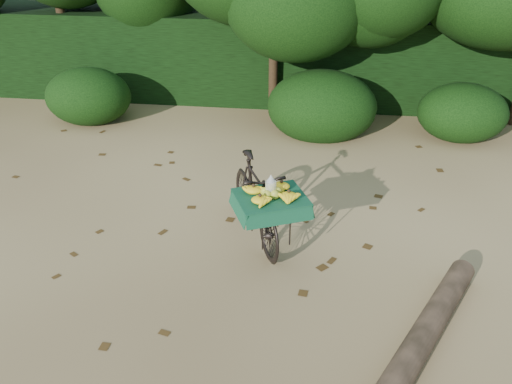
# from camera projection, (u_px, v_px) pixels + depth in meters

# --- Properties ---
(ground) EXTENTS (80.00, 80.00, 0.00)m
(ground) POSITION_uv_depth(u_px,v_px,m) (187.00, 257.00, 6.61)
(ground) COLOR tan
(ground) RESTS_ON ground
(vendor_bicycle) EXTENTS (1.34, 1.92, 1.09)m
(vendor_bicycle) POSITION_uv_depth(u_px,v_px,m) (256.00, 200.00, 6.74)
(vendor_bicycle) COLOR black
(vendor_bicycle) RESTS_ON ground
(fallen_log) EXTENTS (1.89, 3.33, 0.26)m
(fallen_log) POSITION_uv_depth(u_px,v_px,m) (404.00, 369.00, 4.86)
(fallen_log) COLOR brown
(fallen_log) RESTS_ON ground
(hedge_backdrop) EXTENTS (26.00, 1.80, 1.80)m
(hedge_backdrop) POSITION_uv_depth(u_px,v_px,m) (255.00, 55.00, 11.68)
(hedge_backdrop) COLOR black
(hedge_backdrop) RESTS_ON ground
(tree_row) EXTENTS (14.50, 2.00, 4.00)m
(tree_row) POSITION_uv_depth(u_px,v_px,m) (217.00, 8.00, 10.54)
(tree_row) COLOR black
(tree_row) RESTS_ON ground
(bush_clumps) EXTENTS (8.80, 1.70, 0.90)m
(bush_clumps) POSITION_uv_depth(u_px,v_px,m) (268.00, 107.00, 10.09)
(bush_clumps) COLOR black
(bush_clumps) RESTS_ON ground
(leaf_litter) EXTENTS (7.00, 7.30, 0.01)m
(leaf_litter) POSITION_uv_depth(u_px,v_px,m) (199.00, 229.00, 7.18)
(leaf_litter) COLOR #442D12
(leaf_litter) RESTS_ON ground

